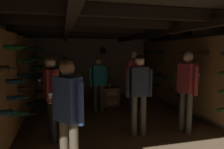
{
  "coord_description": "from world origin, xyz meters",
  "views": [
    {
      "loc": [
        -1.15,
        -4.28,
        1.73
      ],
      "look_at": [
        0.05,
        0.47,
        1.15
      ],
      "focal_mm": 31.74,
      "sensor_mm": 36.0,
      "label": 1
    }
  ],
  "objects_px": {
    "person_guest_mid_left": "(51,91)",
    "person_guest_far_left": "(65,81)",
    "person_guest_rear_center": "(98,80)",
    "person_guest_mid_right": "(187,84)",
    "display_bottle": "(109,84)",
    "person_guest_near_left": "(68,108)",
    "wine_crate_stack": "(111,97)",
    "person_guest_far_right": "(133,75)",
    "person_host_center": "(139,88)"
  },
  "relations": [
    {
      "from": "wine_crate_stack",
      "to": "person_guest_far_right",
      "type": "relative_size",
      "value": 0.35
    },
    {
      "from": "person_guest_mid_left",
      "to": "person_guest_rear_center",
      "type": "distance_m",
      "value": 1.95
    },
    {
      "from": "person_guest_mid_left",
      "to": "person_guest_near_left",
      "type": "bearing_deg",
      "value": -77.69
    },
    {
      "from": "person_guest_far_left",
      "to": "person_guest_mid_left",
      "type": "bearing_deg",
      "value": -100.28
    },
    {
      "from": "wine_crate_stack",
      "to": "person_guest_rear_center",
      "type": "height_order",
      "value": "person_guest_rear_center"
    },
    {
      "from": "person_guest_mid_left",
      "to": "person_host_center",
      "type": "bearing_deg",
      "value": -5.8
    },
    {
      "from": "wine_crate_stack",
      "to": "person_guest_mid_right",
      "type": "xyz_separation_m",
      "value": [
        1.06,
        -2.37,
        0.75
      ]
    },
    {
      "from": "person_guest_mid_left",
      "to": "person_guest_far_right",
      "type": "distance_m",
      "value": 2.7
    },
    {
      "from": "person_guest_mid_right",
      "to": "person_guest_far_left",
      "type": "height_order",
      "value": "person_guest_mid_right"
    },
    {
      "from": "wine_crate_stack",
      "to": "person_guest_mid_left",
      "type": "relative_size",
      "value": 0.37
    },
    {
      "from": "person_guest_mid_left",
      "to": "person_guest_near_left",
      "type": "height_order",
      "value": "person_guest_near_left"
    },
    {
      "from": "person_host_center",
      "to": "person_guest_rear_center",
      "type": "distance_m",
      "value": 1.79
    },
    {
      "from": "person_guest_far_left",
      "to": "person_host_center",
      "type": "bearing_deg",
      "value": -50.21
    },
    {
      "from": "person_guest_near_left",
      "to": "person_guest_mid_right",
      "type": "bearing_deg",
      "value": 21.55
    },
    {
      "from": "display_bottle",
      "to": "person_guest_far_right",
      "type": "relative_size",
      "value": 0.2
    },
    {
      "from": "person_host_center",
      "to": "person_guest_mid_right",
      "type": "bearing_deg",
      "value": -5.92
    },
    {
      "from": "person_guest_mid_right",
      "to": "person_guest_far_right",
      "type": "distance_m",
      "value": 1.89
    },
    {
      "from": "wine_crate_stack",
      "to": "person_guest_mid_left",
      "type": "bearing_deg",
      "value": -128.74
    },
    {
      "from": "person_host_center",
      "to": "person_guest_mid_right",
      "type": "relative_size",
      "value": 0.96
    },
    {
      "from": "display_bottle",
      "to": "person_guest_mid_right",
      "type": "relative_size",
      "value": 0.2
    },
    {
      "from": "display_bottle",
      "to": "person_guest_far_left",
      "type": "height_order",
      "value": "person_guest_far_left"
    },
    {
      "from": "person_host_center",
      "to": "person_guest_far_right",
      "type": "relative_size",
      "value": 0.96
    },
    {
      "from": "person_host_center",
      "to": "person_guest_far_right",
      "type": "bearing_deg",
      "value": 73.44
    },
    {
      "from": "person_guest_mid_left",
      "to": "person_guest_far_right",
      "type": "xyz_separation_m",
      "value": [
        2.22,
        1.54,
        0.07
      ]
    },
    {
      "from": "display_bottle",
      "to": "person_guest_rear_center",
      "type": "bearing_deg",
      "value": -130.66
    },
    {
      "from": "person_host_center",
      "to": "person_guest_mid_left",
      "type": "height_order",
      "value": "person_host_center"
    },
    {
      "from": "person_guest_far_left",
      "to": "person_guest_far_right",
      "type": "bearing_deg",
      "value": -0.03
    },
    {
      "from": "person_host_center",
      "to": "person_guest_near_left",
      "type": "bearing_deg",
      "value": -143.11
    },
    {
      "from": "person_guest_rear_center",
      "to": "display_bottle",
      "type": "bearing_deg",
      "value": 49.34
    },
    {
      "from": "person_guest_far_right",
      "to": "person_guest_far_left",
      "type": "bearing_deg",
      "value": 179.97
    },
    {
      "from": "person_guest_mid_left",
      "to": "person_guest_rear_center",
      "type": "bearing_deg",
      "value": 52.39
    },
    {
      "from": "person_guest_mid_right",
      "to": "wine_crate_stack",
      "type": "bearing_deg",
      "value": 114.01
    },
    {
      "from": "person_guest_mid_right",
      "to": "person_guest_far_left",
      "type": "xyz_separation_m",
      "value": [
        -2.45,
        1.82,
        -0.11
      ]
    },
    {
      "from": "wine_crate_stack",
      "to": "person_guest_near_left",
      "type": "height_order",
      "value": "person_guest_near_left"
    },
    {
      "from": "display_bottle",
      "to": "person_guest_far_right",
      "type": "distance_m",
      "value": 0.85
    },
    {
      "from": "display_bottle",
      "to": "person_guest_mid_left",
      "type": "distance_m",
      "value": 2.62
    },
    {
      "from": "person_guest_rear_center",
      "to": "person_guest_mid_right",
      "type": "distance_m",
      "value": 2.39
    },
    {
      "from": "person_guest_mid_left",
      "to": "person_guest_far_left",
      "type": "height_order",
      "value": "person_guest_mid_left"
    },
    {
      "from": "person_guest_mid_left",
      "to": "person_guest_far_right",
      "type": "relative_size",
      "value": 0.94
    },
    {
      "from": "person_host_center",
      "to": "person_guest_rear_center",
      "type": "xyz_separation_m",
      "value": [
        -0.52,
        1.71,
        -0.07
      ]
    },
    {
      "from": "person_guest_mid_left",
      "to": "person_guest_near_left",
      "type": "xyz_separation_m",
      "value": [
        0.27,
        -1.25,
        0.0
      ]
    },
    {
      "from": "wine_crate_stack",
      "to": "person_guest_rear_center",
      "type": "relative_size",
      "value": 0.38
    },
    {
      "from": "person_guest_mid_right",
      "to": "person_guest_near_left",
      "type": "distance_m",
      "value": 2.64
    },
    {
      "from": "person_host_center",
      "to": "person_guest_rear_center",
      "type": "bearing_deg",
      "value": 106.91
    },
    {
      "from": "wine_crate_stack",
      "to": "display_bottle",
      "type": "distance_m",
      "value": 0.44
    },
    {
      "from": "person_host_center",
      "to": "person_guest_mid_left",
      "type": "bearing_deg",
      "value": 174.2
    },
    {
      "from": "person_host_center",
      "to": "person_guest_mid_right",
      "type": "xyz_separation_m",
      "value": [
        1.02,
        -0.11,
        0.05
      ]
    },
    {
      "from": "person_host_center",
      "to": "person_guest_mid_right",
      "type": "distance_m",
      "value": 1.03
    },
    {
      "from": "display_bottle",
      "to": "person_guest_far_right",
      "type": "height_order",
      "value": "person_guest_far_right"
    },
    {
      "from": "wine_crate_stack",
      "to": "display_bottle",
      "type": "xyz_separation_m",
      "value": [
        -0.06,
        -0.05,
        0.44
      ]
    }
  ]
}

